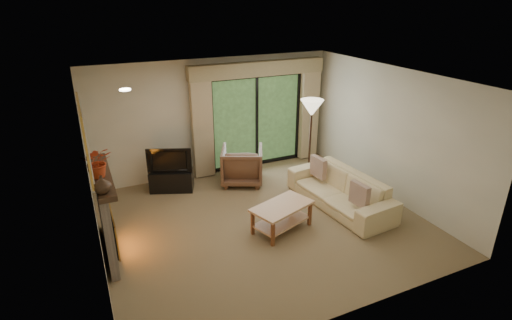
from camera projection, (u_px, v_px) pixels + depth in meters
name	position (u px, v px, depth m)	size (l,w,h in m)	color
floor	(263.00, 221.00, 7.28)	(5.50, 5.50, 0.00)	#786344
ceiling	(264.00, 79.00, 6.28)	(5.50, 5.50, 0.00)	silver
wall_back	(215.00, 117.00, 8.87)	(5.00, 5.00, 0.00)	beige
wall_front	(355.00, 227.00, 4.68)	(5.00, 5.00, 0.00)	beige
wall_left	(91.00, 185.00, 5.72)	(5.00, 5.00, 0.00)	beige
wall_right	(389.00, 134.00, 7.84)	(5.00, 5.00, 0.00)	beige
fireplace	(104.00, 214.00, 6.17)	(0.24, 1.70, 1.37)	slate
mirror	(85.00, 138.00, 5.65)	(0.07, 1.45, 1.02)	gold
sliding_door	(256.00, 121.00, 9.29)	(2.26, 0.10, 2.16)	black
curtain_left	(202.00, 126.00, 8.64)	(0.45, 0.18, 2.35)	tan
curtain_right	(309.00, 111.00, 9.68)	(0.45, 0.18, 2.35)	tan
cornice	(258.00, 69.00, 8.75)	(3.20, 0.24, 0.32)	#99875F
media_console	(172.00, 180.00, 8.37)	(0.88, 0.40, 0.44)	black
tv	(170.00, 159.00, 8.18)	(0.91, 0.12, 0.52)	black
armchair	(242.00, 165.00, 8.65)	(0.86, 0.89, 0.81)	brown
sofa	(340.00, 190.00, 7.70)	(2.30, 0.90, 0.67)	#D3BC87
pillow_near	(360.00, 195.00, 7.02)	(0.11, 0.41, 0.41)	#562F2B
pillow_far	(318.00, 167.00, 8.13)	(0.11, 0.42, 0.42)	#562F2B
coffee_table	(282.00, 217.00, 6.94)	(1.07, 0.59, 0.48)	tan
floor_lamp	(310.00, 141.00, 8.61)	(0.49, 0.49, 1.81)	#C4B798
vase	(102.00, 184.00, 5.30)	(0.24, 0.24, 0.25)	#392619
branches	(97.00, 162.00, 5.73)	(0.42, 0.37, 0.47)	#C03E1B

